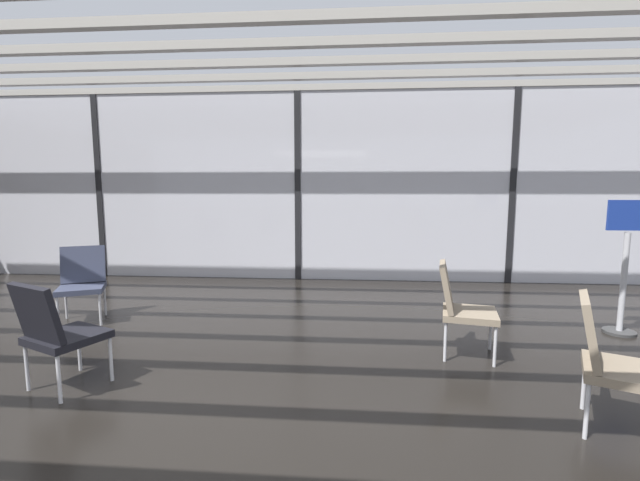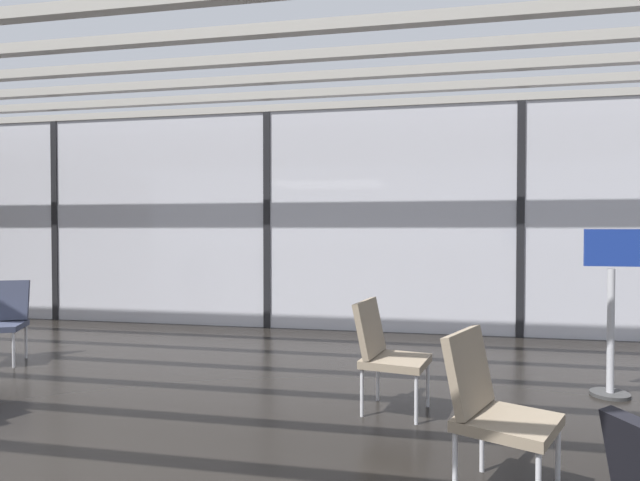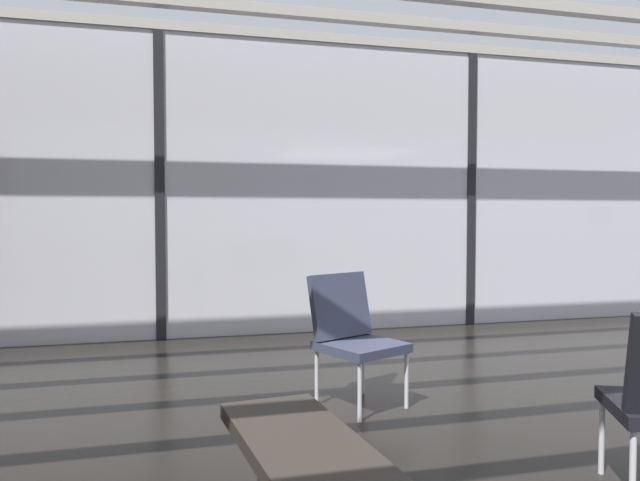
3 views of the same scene
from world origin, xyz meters
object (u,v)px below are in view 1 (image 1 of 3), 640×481
(lounge_chair_1, at_px, (82,279))
(info_sign, at_px, (624,272))
(lounge_chair_2, at_px, (611,356))
(lounge_chair_0, at_px, (56,329))
(lounge_chair_4, at_px, (460,303))
(parked_airplane, at_px, (304,164))

(lounge_chair_1, relative_size, info_sign, 0.60)
(lounge_chair_2, bearing_deg, lounge_chair_0, 111.75)
(lounge_chair_2, height_order, lounge_chair_4, same)
(parked_airplane, height_order, lounge_chair_4, parked_airplane)
(lounge_chair_4, relative_size, info_sign, 0.60)
(parked_airplane, height_order, lounge_chair_0, parked_airplane)
(lounge_chair_4, bearing_deg, lounge_chair_0, 118.55)
(lounge_chair_0, distance_m, lounge_chair_4, 3.42)
(lounge_chair_4, bearing_deg, info_sign, -56.84)
(lounge_chair_2, distance_m, info_sign, 2.30)
(lounge_chair_0, distance_m, lounge_chair_2, 3.95)
(info_sign, bearing_deg, lounge_chair_2, -121.98)
(lounge_chair_4, height_order, info_sign, info_sign)
(lounge_chair_2, bearing_deg, lounge_chair_4, 53.88)
(lounge_chair_0, bearing_deg, parked_airplane, -70.57)
(parked_airplane, distance_m, lounge_chair_0, 10.25)
(parked_airplane, relative_size, lounge_chair_2, 13.99)
(lounge_chair_0, height_order, info_sign, info_sign)
(parked_airplane, distance_m, info_sign, 9.56)
(lounge_chair_2, bearing_deg, parked_airplane, 42.05)
(lounge_chair_4, bearing_deg, lounge_chair_2, -139.21)
(parked_airplane, xyz_separation_m, lounge_chair_4, (2.53, -9.08, -1.75))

